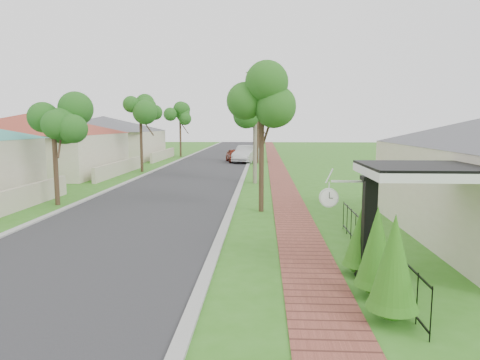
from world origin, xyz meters
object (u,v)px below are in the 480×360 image
(porch_post, at_px, (369,234))
(parked_car_white, at_px, (246,154))
(utility_pole, at_px, (255,125))
(near_tree, at_px, (262,100))
(station_clock, at_px, (330,196))
(parked_car_red, at_px, (235,155))

(porch_post, bearing_deg, parked_car_white, 97.42)
(porch_post, distance_m, utility_pole, 17.27)
(parked_car_white, xyz_separation_m, near_tree, (1.56, -23.86, 3.92))
(utility_pole, distance_m, station_clock, 16.64)
(porch_post, relative_size, parked_car_red, 0.65)
(parked_car_white, relative_size, station_clock, 4.58)
(parked_car_white, height_order, near_tree, near_tree)
(parked_car_white, height_order, utility_pole, utility_pole)
(utility_pole, bearing_deg, parked_car_red, 98.44)
(parked_car_red, xyz_separation_m, station_clock, (4.44, -31.84, 1.29))
(parked_car_white, height_order, station_clock, station_clock)
(parked_car_red, bearing_deg, near_tree, -95.17)
(parked_car_white, bearing_deg, porch_post, -70.89)
(near_tree, bearing_deg, parked_car_red, 96.40)
(near_tree, relative_size, utility_pole, 0.82)
(parked_car_red, xyz_separation_m, parked_car_white, (1.16, -0.39, 0.16))
(porch_post, height_order, station_clock, porch_post)
(near_tree, relative_size, station_clock, 5.49)
(near_tree, xyz_separation_m, station_clock, (1.72, -7.60, -2.79))
(parked_car_white, distance_m, near_tree, 24.23)
(porch_post, xyz_separation_m, utility_pole, (-3.02, 16.81, 2.58))
(porch_post, distance_m, station_clock, 1.27)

